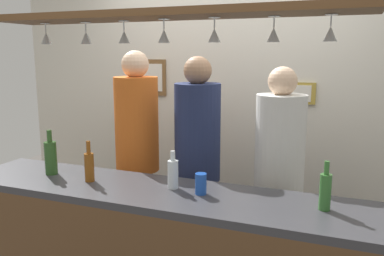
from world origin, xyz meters
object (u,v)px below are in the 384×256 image
bottle_champagne_green (51,157)px  picture_frame_caricature (153,77)px  bottle_beer_green_import (325,191)px  drink_can (201,184)px  bottle_beer_amber_tall (89,166)px  person_left_orange_shirt (137,141)px  person_middle_navy_shirt (197,150)px  picture_frame_lower_pair (297,93)px  bottle_soda_clear (173,173)px  person_right_white_patterned_shirt (279,163)px

bottle_champagne_green → picture_frame_caricature: 1.45m
bottle_beer_green_import → drink_can: bottle_beer_green_import is taller
bottle_beer_green_import → bottle_beer_amber_tall: bearing=-178.1°
person_left_orange_shirt → bottle_champagne_green: person_left_orange_shirt is taller
person_middle_navy_shirt → picture_frame_lower_pair: size_ratio=5.79×
bottle_beer_amber_tall → bottle_soda_clear: 0.55m
person_left_orange_shirt → person_middle_navy_shirt: bearing=0.0°
person_left_orange_shirt → drink_can: person_left_orange_shirt is taller
person_right_white_patterned_shirt → bottle_beer_amber_tall: 1.27m
person_left_orange_shirt → picture_frame_lower_pair: size_ratio=5.93×
bottle_champagne_green → bottle_beer_green_import: 1.74m
drink_can → bottle_beer_green_import: bearing=1.0°
person_left_orange_shirt → bottle_champagne_green: bearing=-114.7°
person_right_white_patterned_shirt → picture_frame_lower_pair: person_right_white_patterned_shirt is taller
person_left_orange_shirt → bottle_beer_green_import: (1.44, -0.63, -0.01)m
bottle_soda_clear → drink_can: bottle_soda_clear is taller
bottle_champagne_green → drink_can: (1.06, -0.00, -0.06)m
person_left_orange_shirt → bottle_beer_amber_tall: (0.03, -0.68, -0.02)m
person_middle_navy_shirt → bottle_beer_green_import: 1.13m
bottle_beer_green_import → drink_can: size_ratio=2.13×
bottle_beer_green_import → picture_frame_lower_pair: 1.45m
bottle_champagne_green → drink_can: bearing=-0.0°
bottle_soda_clear → bottle_beer_green_import: bottle_beer_green_import is taller
drink_can → person_right_white_patterned_shirt: bearing=62.0°
person_left_orange_shirt → drink_can: 1.00m
person_right_white_patterned_shirt → bottle_soda_clear: (-0.53, -0.61, 0.04)m
drink_can → picture_frame_lower_pair: bearing=75.5°
person_middle_navy_shirt → bottle_beer_amber_tall: 0.83m
person_middle_navy_shirt → bottle_beer_amber_tall: person_middle_navy_shirt is taller
bottle_champagne_green → bottle_soda_clear: size_ratio=1.30×
person_middle_navy_shirt → drink_can: (0.26, -0.64, -0.03)m
bottle_soda_clear → bottle_beer_green_import: bearing=-1.5°
person_middle_navy_shirt → bottle_beer_amber_tall: (-0.47, -0.68, 0.01)m
person_middle_navy_shirt → bottle_beer_green_import: size_ratio=6.68×
drink_can → person_left_orange_shirt: bearing=140.1°
drink_can → bottle_beer_amber_tall: bearing=-177.3°
person_middle_navy_shirt → bottle_beer_green_import: (0.94, -0.63, 0.01)m
person_left_orange_shirt → bottle_beer_green_import: 1.58m
person_right_white_patterned_shirt → bottle_soda_clear: person_right_white_patterned_shirt is taller
bottle_beer_amber_tall → bottle_champagne_green: bottle_champagne_green is taller
bottle_beer_green_import → picture_frame_caricature: size_ratio=0.76×
bottle_champagne_green → bottle_beer_green_import: size_ratio=1.15×
bottle_beer_amber_tall → drink_can: 0.74m
bottle_beer_green_import → person_right_white_patterned_shirt: bearing=117.9°
person_right_white_patterned_shirt → picture_frame_caricature: size_ratio=4.92×
picture_frame_lower_pair → bottle_beer_green_import: bearing=-76.8°
person_middle_navy_shirt → picture_frame_caricature: (-0.73, 0.73, 0.48)m
person_left_orange_shirt → picture_frame_caricature: (-0.22, 0.73, 0.45)m
person_right_white_patterned_shirt → bottle_champagne_green: person_right_white_patterned_shirt is taller
person_left_orange_shirt → bottle_beer_amber_tall: 0.68m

